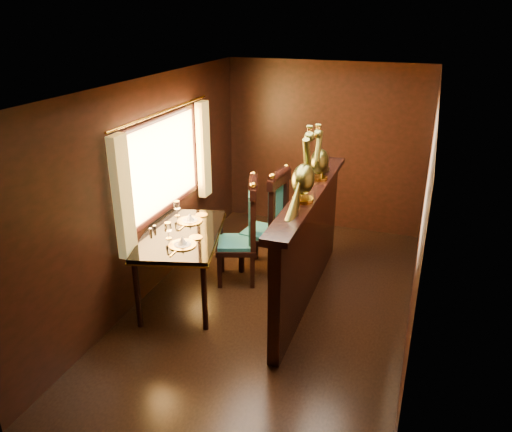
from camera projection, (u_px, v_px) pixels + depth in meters
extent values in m
plane|color=black|center=(272.00, 306.00, 5.76)|extent=(5.00, 5.00, 0.00)
cube|color=black|center=(324.00, 147.00, 7.45)|extent=(3.00, 0.04, 2.50)
cube|color=black|center=(153.00, 345.00, 3.10)|extent=(3.00, 0.04, 2.50)
cube|color=black|center=(149.00, 189.00, 5.73)|extent=(0.04, 5.00, 2.50)
cube|color=black|center=(422.00, 224.00, 4.81)|extent=(0.04, 5.00, 2.50)
cube|color=beige|center=(276.00, 84.00, 4.79)|extent=(3.00, 5.00, 0.04)
cube|color=#FFC672|center=(161.00, 166.00, 5.91)|extent=(0.01, 1.70, 1.05)
cube|color=yellow|center=(123.00, 198.00, 5.06)|extent=(0.10, 0.22, 1.30)
cube|color=yellow|center=(204.00, 150.00, 6.75)|extent=(0.10, 0.22, 1.30)
cylinder|color=gold|center=(163.00, 111.00, 5.64)|extent=(0.03, 2.20, 0.03)
cube|color=black|center=(308.00, 249.00, 5.67)|extent=(0.12, 2.60, 1.30)
cube|color=#3B381A|center=(303.00, 244.00, 5.67)|extent=(0.02, 2.20, 0.95)
cube|color=black|center=(311.00, 193.00, 5.40)|extent=(0.26, 2.70, 0.06)
cube|color=black|center=(181.00, 234.00, 5.64)|extent=(1.17, 1.56, 0.04)
cube|color=gold|center=(181.00, 237.00, 5.65)|extent=(1.20, 1.58, 0.02)
cylinder|color=black|center=(137.00, 295.00, 5.25)|extent=(0.06, 0.06, 0.77)
cylinder|color=black|center=(204.00, 298.00, 5.20)|extent=(0.06, 0.06, 0.77)
cylinder|color=black|center=(166.00, 243.00, 6.41)|extent=(0.06, 0.06, 0.77)
cylinder|color=black|center=(221.00, 244.00, 6.37)|extent=(0.06, 0.06, 0.77)
cylinder|color=orange|center=(183.00, 245.00, 5.33)|extent=(0.30, 0.30, 0.01)
cone|color=white|center=(182.00, 240.00, 5.31)|extent=(0.11, 0.11, 0.10)
cylinder|color=orange|center=(190.00, 221.00, 5.93)|extent=(0.30, 0.30, 0.01)
cone|color=white|center=(190.00, 217.00, 5.91)|extent=(0.11, 0.11, 0.10)
cylinder|color=silver|center=(150.00, 231.00, 5.61)|extent=(0.03, 0.03, 0.06)
cylinder|color=silver|center=(155.00, 228.00, 5.68)|extent=(0.03, 0.03, 0.06)
cube|color=black|center=(236.00, 246.00, 6.15)|extent=(0.61, 0.61, 0.06)
cube|color=#134D58|center=(236.00, 243.00, 6.13)|extent=(0.55, 0.55, 0.05)
cube|color=#134D58|center=(253.00, 216.00, 5.99)|extent=(0.16, 0.37, 0.62)
cube|color=black|center=(220.00, 272.00, 6.06)|extent=(0.05, 0.05, 0.43)
cube|color=black|center=(252.00, 272.00, 6.06)|extent=(0.05, 0.05, 0.43)
cube|color=black|center=(222.00, 257.00, 6.43)|extent=(0.05, 0.05, 0.43)
cube|color=black|center=(253.00, 257.00, 6.43)|extent=(0.05, 0.05, 0.43)
sphere|color=gold|center=(253.00, 185.00, 5.62)|extent=(0.07, 0.07, 0.07)
sphere|color=gold|center=(253.00, 174.00, 5.99)|extent=(0.07, 0.07, 0.07)
cube|color=black|center=(263.00, 236.00, 6.40)|extent=(0.55, 0.55, 0.06)
cube|color=#134D58|center=(263.00, 232.00, 6.38)|extent=(0.50, 0.50, 0.05)
cube|color=#134D58|center=(279.00, 209.00, 6.15)|extent=(0.09, 0.39, 0.64)
cube|color=black|center=(241.00, 257.00, 6.41)|extent=(0.05, 0.05, 0.44)
cube|color=black|center=(270.00, 263.00, 6.24)|extent=(0.05, 0.05, 0.44)
cube|color=black|center=(256.00, 244.00, 6.75)|extent=(0.05, 0.05, 0.44)
cube|color=black|center=(283.00, 250.00, 6.58)|extent=(0.05, 0.05, 0.44)
sphere|color=gold|center=(272.00, 176.00, 5.79)|extent=(0.08, 0.08, 0.08)
sphere|color=gold|center=(286.00, 167.00, 6.13)|extent=(0.08, 0.08, 0.08)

